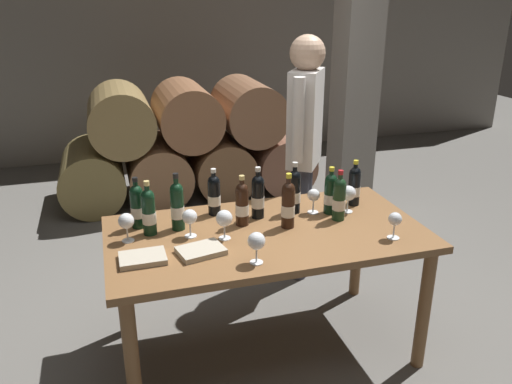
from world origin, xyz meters
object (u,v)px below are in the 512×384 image
wine_glass_2 (314,196)px  wine_glass_6 (126,222)px  dining_table (267,246)px  wine_bottle_7 (149,211)px  wine_bottle_1 (330,193)px  wine_glass_0 (256,242)px  wine_glass_5 (395,220)px  wine_glass_1 (190,218)px  wine_bottle_6 (137,206)px  wine_bottle_2 (288,204)px  wine_bottle_10 (339,198)px  tasting_notebook (201,251)px  wine_bottle_9 (294,191)px  wine_bottle_0 (177,206)px  wine_bottle_5 (242,204)px  wine_bottle_3 (354,185)px  wine_bottle_8 (258,196)px  wine_glass_3 (224,219)px  sommelier_presenting (305,138)px  wine_bottle_4 (214,194)px  leather_ledger (143,258)px  wine_glass_4 (348,194)px

wine_glass_2 → wine_glass_6: wine_glass_6 is taller
dining_table → wine_bottle_7: bearing=166.7°
wine_bottle_1 → wine_bottle_7: size_ratio=0.94×
wine_glass_0 → wine_glass_5: bearing=3.6°
wine_glass_2 → wine_glass_5: 0.51m
dining_table → wine_glass_1: (-0.40, 0.05, 0.20)m
wine_bottle_6 → wine_bottle_2: bearing=-16.5°
wine_bottle_10 → tasting_notebook: (-0.82, -0.18, -0.11)m
wine_bottle_2 → wine_bottle_9: (0.10, 0.18, -0.00)m
wine_bottle_1 → wine_bottle_7: (-1.03, 0.01, 0.01)m
wine_bottle_0 → wine_bottle_5: wine_bottle_0 is taller
wine_bottle_3 → wine_bottle_6: size_ratio=0.97×
wine_bottle_8 → tasting_notebook: wine_bottle_8 is taller
wine_bottle_6 → wine_glass_2: size_ratio=1.95×
wine_bottle_8 → wine_glass_3: size_ratio=1.88×
wine_glass_1 → wine_glass_6: size_ratio=0.99×
wine_bottle_9 → wine_glass_1: size_ratio=1.99×
wine_bottle_1 → wine_bottle_7: bearing=179.3°
wine_bottle_5 → sommelier_presenting: size_ratio=0.17×
wine_bottle_4 → leather_ledger: (-0.45, -0.45, -0.11)m
wine_bottle_3 → wine_bottle_10: bearing=-136.0°
wine_bottle_5 → wine_glass_1: bearing=-167.2°
wine_bottle_7 → wine_bottle_9: wine_bottle_9 is taller
wine_bottle_2 → tasting_notebook: wine_bottle_2 is taller
wine_bottle_4 → wine_bottle_8: bearing=-27.4°
wine_glass_0 → wine_glass_2: (0.49, 0.48, -0.01)m
sommelier_presenting → wine_bottle_0: bearing=-148.4°
wine_bottle_1 → wine_bottle_9: bearing=160.9°
leather_ledger → sommelier_presenting: size_ratio=0.13×
wine_bottle_2 → wine_bottle_4: (-0.35, 0.29, -0.01)m
wine_bottle_8 → sommelier_presenting: sommelier_presenting is taller
wine_bottle_10 → sommelier_presenting: sommelier_presenting is taller
tasting_notebook → sommelier_presenting: 1.30m
dining_table → leather_ledger: bearing=-167.5°
wine_bottle_6 → wine_bottle_9: size_ratio=0.94×
wine_glass_0 → sommelier_presenting: size_ratio=0.09×
wine_glass_0 → wine_glass_6: size_ratio=1.02×
wine_bottle_1 → sommelier_presenting: (0.08, 0.62, 0.16)m
dining_table → wine_bottle_9: size_ratio=5.57×
wine_bottle_2 → wine_glass_2: 0.25m
wine_bottle_5 → wine_glass_0: bearing=-96.5°
dining_table → wine_glass_1: size_ratio=11.11×
wine_glass_4 → dining_table: bearing=-168.2°
wine_bottle_0 → wine_bottle_2: 0.59m
wine_bottle_2 → wine_bottle_6: size_ratio=1.07×
wine_bottle_5 → sommelier_presenting: sommelier_presenting is taller
wine_glass_1 → wine_glass_3: 0.18m
wine_bottle_4 → wine_bottle_5: size_ratio=0.96×
wine_bottle_9 → wine_glass_2: wine_bottle_9 is taller
wine_bottle_0 → wine_glass_0: bearing=-58.6°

